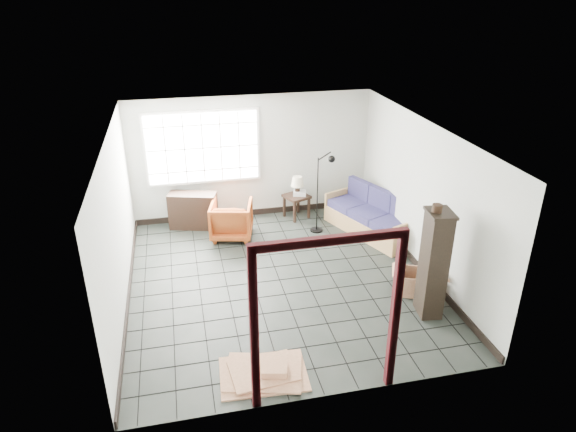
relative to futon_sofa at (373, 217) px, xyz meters
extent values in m
plane|color=black|center=(-2.21, -1.38, -0.32)|extent=(5.50, 5.50, 0.00)
cube|color=#ACAFA8|center=(-2.21, 1.37, 0.98)|extent=(5.00, 0.02, 2.60)
cube|color=#ACAFA8|center=(-2.21, -4.13, 0.98)|extent=(5.00, 0.02, 2.60)
cube|color=#ACAFA8|center=(-4.71, -1.38, 0.98)|extent=(0.02, 5.50, 2.60)
cube|color=#ACAFA8|center=(0.29, -1.38, 0.98)|extent=(0.02, 5.50, 2.60)
cube|color=white|center=(-2.21, -1.38, 2.28)|extent=(5.00, 5.50, 0.02)
cube|color=black|center=(-2.21, 1.35, -0.26)|extent=(4.95, 0.03, 0.12)
cube|color=black|center=(-4.69, -1.38, -0.26)|extent=(0.03, 5.45, 0.12)
cube|color=black|center=(0.27, -1.38, -0.26)|extent=(0.03, 5.45, 0.12)
cube|color=silver|center=(-3.21, 1.33, 1.28)|extent=(2.32, 0.06, 1.52)
cube|color=white|center=(-3.21, 1.29, 1.28)|extent=(2.20, 0.02, 1.40)
cube|color=#3B0D11|center=(-3.06, -4.08, 0.73)|extent=(0.10, 0.08, 2.10)
cube|color=#3B0D11|center=(-1.36, -4.08, 0.73)|extent=(0.10, 0.08, 2.10)
cube|color=#3B0D11|center=(-2.21, -4.08, 1.83)|extent=(1.80, 0.08, 0.10)
cube|color=#A27D49|center=(-0.06, -0.02, -0.15)|extent=(1.42, 2.04, 0.34)
cube|color=#A27D49|center=(0.31, -0.93, -0.02)|extent=(0.72, 0.34, 0.61)
cube|color=#A27D49|center=(-0.43, 0.88, -0.02)|extent=(0.72, 0.34, 0.61)
cube|color=#A27D49|center=(0.26, 0.11, 0.20)|extent=(0.79, 1.78, 0.66)
cube|color=#1E193E|center=(0.16, -0.61, 0.09)|extent=(0.86, 0.82, 0.15)
cube|color=#1E193E|center=(0.41, -0.51, 0.32)|extent=(0.35, 0.61, 0.49)
cube|color=#1E193E|center=(-0.08, -0.03, 0.09)|extent=(0.86, 0.82, 0.15)
cube|color=#1E193E|center=(0.18, 0.07, 0.32)|extent=(0.35, 0.61, 0.49)
cube|color=#1E193E|center=(-0.31, 0.55, 0.09)|extent=(0.86, 0.82, 0.15)
cube|color=#1E193E|center=(-0.06, 0.65, 0.32)|extent=(0.35, 0.61, 0.49)
imported|color=maroon|center=(-2.80, 0.42, 0.08)|extent=(0.94, 0.90, 0.81)
cube|color=black|center=(-1.33, 1.02, 0.16)|extent=(0.61, 0.61, 0.06)
cube|color=black|center=(-1.43, 0.77, -0.09)|extent=(0.06, 0.06, 0.47)
cube|color=black|center=(-1.09, 0.92, -0.09)|extent=(0.06, 0.06, 0.47)
cube|color=black|center=(-1.58, 1.11, -0.09)|extent=(0.06, 0.06, 0.47)
cube|color=black|center=(-1.23, 1.26, -0.09)|extent=(0.06, 0.06, 0.47)
cylinder|color=black|center=(-1.32, 1.01, 0.26)|extent=(0.13, 0.13, 0.15)
cylinder|color=black|center=(-1.32, 1.01, 0.39)|extent=(0.03, 0.03, 0.11)
cone|color=beige|center=(-1.32, 1.01, 0.51)|extent=(0.35, 0.35, 0.21)
cube|color=silver|center=(-1.27, 1.01, 0.24)|extent=(0.31, 0.27, 0.09)
cylinder|color=black|center=(-1.40, 1.05, 0.24)|extent=(0.03, 0.06, 0.06)
cylinder|color=black|center=(-1.09, 0.29, -0.31)|extent=(0.30, 0.30, 0.03)
cylinder|color=black|center=(-1.09, 0.29, 0.47)|extent=(0.03, 0.03, 1.54)
cylinder|color=black|center=(-0.96, 0.27, 1.28)|extent=(0.26, 0.08, 0.14)
sphere|color=black|center=(-0.83, 0.25, 1.21)|extent=(0.16, 0.16, 0.14)
cube|color=black|center=(-3.51, 1.02, 0.05)|extent=(1.03, 0.63, 0.75)
cube|color=black|center=(-3.51, 1.02, 0.06)|extent=(0.95, 0.56, 0.03)
cube|color=black|center=(-0.17, -2.80, 0.52)|extent=(0.37, 0.46, 1.69)
cube|color=black|center=(-0.17, -2.80, 1.37)|extent=(0.41, 0.50, 0.04)
cylinder|color=black|center=(-0.23, -2.78, 1.44)|extent=(0.17, 0.17, 0.11)
cube|color=#895B42|center=(-0.06, -2.24, -0.31)|extent=(0.66, 0.61, 0.02)
cube|color=black|center=(-0.31, -2.14, -0.14)|extent=(0.19, 0.40, 0.37)
cube|color=#895B42|center=(0.19, -2.35, -0.14)|extent=(0.19, 0.40, 0.37)
cube|color=#895B42|center=(-0.14, -2.44, -0.14)|extent=(0.50, 0.23, 0.37)
cube|color=#895B42|center=(0.03, -2.04, -0.14)|extent=(0.50, 0.23, 0.37)
cube|color=#895B42|center=(-0.37, -2.11, 0.11)|extent=(0.36, 0.48, 0.15)
cube|color=#895B42|center=(0.26, -2.38, 0.11)|extent=(0.36, 0.48, 0.15)
cube|color=#895B42|center=(-2.89, -3.59, -0.31)|extent=(1.17, 0.86, 0.02)
cube|color=#895B42|center=(-2.89, -3.59, -0.29)|extent=(1.14, 0.96, 0.02)
cube|color=#895B42|center=(-2.89, -3.59, -0.26)|extent=(0.90, 0.69, 0.02)
cube|color=#895B42|center=(-2.75, -3.66, -0.20)|extent=(0.38, 0.33, 0.09)
camera|label=1|loc=(-3.71, -8.72, 4.38)|focal=32.00mm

